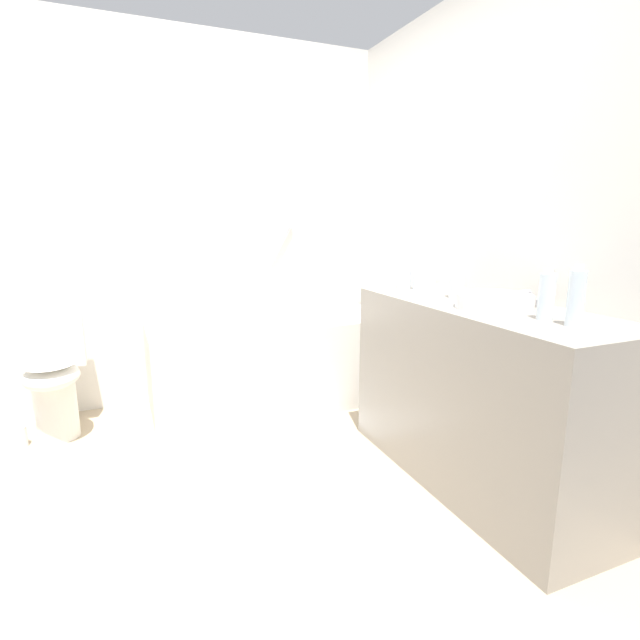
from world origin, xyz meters
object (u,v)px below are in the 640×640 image
water_bottle_2 (419,269)px  bath_mat (305,436)px  water_bottle_0 (456,279)px  toilet_paper_roll (16,437)px  drinking_glass_0 (404,279)px  bathtub (272,358)px  sink_basin (494,301)px  sink_faucet (527,298)px  drinking_glass_1 (430,285)px  water_bottle_1 (546,296)px  soap_dish (420,292)px  water_bottle_3 (576,298)px  toilet (53,374)px

water_bottle_2 → bath_mat: 1.16m
water_bottle_0 → toilet_paper_roll: size_ratio=1.68×
drinking_glass_0 → water_bottle_0: bearing=-82.6°
bathtub → water_bottle_2: size_ratio=6.78×
sink_basin → sink_faucet: sink_faucet is taller
water_bottle_0 → drinking_glass_1: bearing=89.1°
water_bottle_0 → water_bottle_1: size_ratio=0.99×
soap_dish → bath_mat: 1.07m
soap_dish → bath_mat: soap_dish is taller
soap_dish → water_bottle_2: bearing=58.8°
water_bottle_3 → soap_dish: size_ratio=2.51×
toilet → water_bottle_3: (1.92, -1.83, 0.60)m
water_bottle_0 → water_bottle_3: water_bottle_3 is taller
toilet → toilet_paper_roll: size_ratio=6.14×
water_bottle_0 → water_bottle_1: 0.55m
water_bottle_3 → bath_mat: water_bottle_3 is taller
toilet → drinking_glass_0: bearing=67.8°
bathtub → water_bottle_3: size_ratio=7.11×
water_bottle_3 → water_bottle_0: bearing=89.3°
sink_basin → water_bottle_3: bearing=-87.8°
bath_mat → toilet: bearing=155.2°
water_bottle_1 → water_bottle_2: water_bottle_2 is taller
water_bottle_0 → water_bottle_1: water_bottle_1 is taller
water_bottle_0 → drinking_glass_0: size_ratio=1.97×
bathtub → water_bottle_3: bearing=-71.8°
water_bottle_0 → bath_mat: bearing=138.3°
soap_dish → water_bottle_3: bearing=-85.1°
soap_dish → drinking_glass_1: bearing=22.3°
sink_basin → toilet_paper_roll: sink_basin is taller
water_bottle_1 → sink_faucet: bearing=56.1°
sink_faucet → water_bottle_0: (-0.17, 0.29, 0.06)m
sink_faucet → drinking_glass_0: bearing=107.7°
water_bottle_0 → water_bottle_3: (-0.01, -0.68, 0.01)m
water_bottle_1 → water_bottle_3: 0.13m
water_bottle_0 → bath_mat: water_bottle_0 is taller
water_bottle_0 → drinking_glass_0: bearing=97.4°
water_bottle_3 → drinking_glass_1: (0.01, 0.90, -0.07)m
drinking_glass_1 → toilet_paper_roll: bearing=158.9°
water_bottle_0 → water_bottle_1: (-0.01, -0.55, 0.00)m
toilet → drinking_glass_1: drinking_glass_1 is taller
toilet → water_bottle_2: (1.93, -0.82, 0.61)m
drinking_glass_1 → water_bottle_0: bearing=-90.9°
toilet → bath_mat: (1.33, -0.61, -0.37)m
water_bottle_0 → soap_dish: 0.22m
water_bottle_2 → drinking_glass_1: (0.00, -0.10, -0.07)m
sink_basin → drinking_glass_1: bearing=86.9°
drinking_glass_0 → bath_mat: drinking_glass_0 is taller
sink_basin → drinking_glass_0: drinking_glass_0 is taller
sink_basin → sink_faucet: bearing=0.0°
water_bottle_2 → toilet_paper_roll: (-2.13, 0.72, -0.92)m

